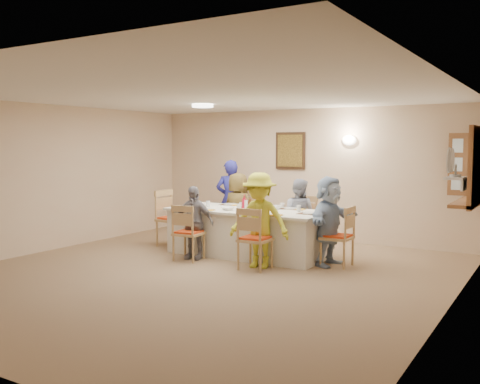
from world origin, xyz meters
The scene contains 49 objects.
ground centered at (0.00, 0.00, 0.00)m, with size 7.00×7.00×0.00m, color #866446.
room_walls centered at (0.00, 0.00, 1.51)m, with size 7.00×7.00×7.00m.
wall_picture centered at (-0.30, 3.46, 1.70)m, with size 0.62×0.05×0.72m.
wall_sconce centered at (0.90, 3.44, 1.90)m, with size 0.26×0.09×0.18m, color white.
ceiling_light centered at (-1.00, 1.50, 2.47)m, with size 0.36×0.36×0.05m, color white.
serving_hatch centered at (3.21, 2.40, 1.50)m, with size 0.06×1.50×1.15m, color brown.
hatch_sill centered at (3.09, 2.40, 0.97)m, with size 0.30×1.50×0.05m, color brown.
shutter_door centered at (2.95, 3.16, 1.50)m, with size 0.55×0.04×1.00m, color brown.
fan_shelf centered at (3.13, 1.05, 1.40)m, with size 0.22×0.36×0.03m, color white.
desk_fan centered at (3.10, 1.05, 1.55)m, with size 0.30×0.30×0.28m, color #A5A5A8, non-canonical shape.
dining_table centered at (-0.12, 1.51, 0.38)m, with size 2.64×1.12×0.76m, color silver.
chair_back_left centered at (-0.72, 2.31, 0.49)m, with size 0.47×0.47×0.99m, color tan, non-canonical shape.
chair_back_right centered at (0.48, 2.31, 0.47)m, with size 0.45×0.45×0.94m, color tan, non-canonical shape.
chair_front_left centered at (-0.72, 0.71, 0.45)m, with size 0.43×0.43×0.89m, color tan, non-canonical shape.
chair_front_right centered at (0.48, 0.71, 0.46)m, with size 0.44×0.44×0.92m, color tan, non-canonical shape.
chair_left_end centered at (-1.67, 1.51, 0.51)m, with size 0.48×0.48×1.01m, color tan, non-canonical shape.
chair_right_end centered at (1.43, 1.51, 0.46)m, with size 0.44×0.44×0.91m, color tan, non-canonical shape.
diner_back_left centered at (-0.72, 2.19, 0.66)m, with size 0.68×0.48×1.31m, color brown.
diner_back_right centered at (0.48, 2.19, 0.62)m, with size 0.62×0.49×1.24m, color #9297AF.
diner_front_left centered at (-0.72, 0.83, 0.58)m, with size 0.73×0.41×1.17m, color gray.
diner_front_right centered at (0.48, 0.83, 0.70)m, with size 0.98×0.66×1.41m, color yellow.
diner_right_end centered at (1.30, 1.51, 0.67)m, with size 0.53×1.29×1.35m, color #9EB7D8.
caregiver centered at (-1.17, 2.66, 0.76)m, with size 0.66×0.58×1.53m, color navy.
placemat_fl centered at (-0.72, 1.09, 0.76)m, with size 0.33×0.24×0.01m, color #472B19.
plate_fl centered at (-0.72, 1.09, 0.77)m, with size 0.24×0.24×0.02m, color white.
napkin_fl centered at (-0.54, 1.04, 0.77)m, with size 0.13×0.13×0.01m, color yellow.
placemat_fr centered at (0.48, 1.09, 0.76)m, with size 0.36×0.27×0.01m, color #472B19.
plate_fr centered at (0.48, 1.09, 0.77)m, with size 0.24×0.24×0.02m, color white.
napkin_fr centered at (0.66, 1.04, 0.77)m, with size 0.15×0.15×0.01m, color yellow.
placemat_bl centered at (-0.72, 1.93, 0.76)m, with size 0.33×0.25×0.01m, color #472B19.
plate_bl centered at (-0.72, 1.93, 0.77)m, with size 0.23×0.23×0.01m, color white.
napkin_bl centered at (-0.54, 1.88, 0.77)m, with size 0.15×0.15×0.01m, color yellow.
placemat_br centered at (0.48, 1.93, 0.76)m, with size 0.35×0.26×0.01m, color #472B19.
plate_br centered at (0.48, 1.93, 0.77)m, with size 0.26×0.26×0.02m, color white.
napkin_br centered at (0.66, 1.88, 0.77)m, with size 0.14×0.14×0.01m, color yellow.
placemat_le centered at (-1.22, 1.51, 0.76)m, with size 0.37×0.28×0.01m, color #472B19.
plate_le centered at (-1.22, 1.51, 0.77)m, with size 0.25×0.25×0.02m, color white.
napkin_le centered at (-1.04, 1.46, 0.77)m, with size 0.14×0.14×0.01m, color yellow.
placemat_re centered at (1.00, 1.51, 0.76)m, with size 0.37×0.27×0.01m, color #472B19.
plate_re centered at (1.00, 1.51, 0.77)m, with size 0.25×0.25×0.02m, color white.
napkin_re centered at (1.18, 1.46, 0.77)m, with size 0.14×0.14×0.01m, color yellow.
teacup_a centered at (-0.95, 1.18, 0.80)m, with size 0.15×0.15×0.09m, color white.
teacup_b centered at (0.24, 2.05, 0.80)m, with size 0.10×0.10×0.07m, color white.
bowl_a centered at (-0.35, 1.26, 0.78)m, with size 0.23×0.23×0.05m, color white.
bowl_b centered at (0.26, 1.79, 0.79)m, with size 0.21×0.21×0.06m, color white.
condiment_ketchup centered at (-0.17, 1.50, 0.88)m, with size 0.12×0.12×0.24m, color red.
condiment_brown centered at (-0.10, 1.56, 0.86)m, with size 0.11×0.11×0.21m, color #593617.
condiment_malt centered at (0.02, 1.51, 0.83)m, with size 0.11×0.11×0.14m, color #593617.
drinking_glass centered at (-0.27, 1.56, 0.82)m, with size 0.06×0.06×0.10m, color silver.
Camera 1 is at (4.26, -5.98, 1.80)m, focal length 40.00 mm.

